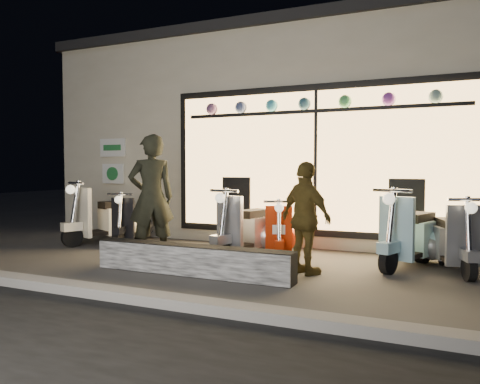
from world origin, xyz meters
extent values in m
plane|color=#383533|center=(0.00, 0.00, 0.00)|extent=(40.00, 40.00, 0.00)
cube|color=slate|center=(0.00, -2.00, 0.06)|extent=(40.00, 0.25, 0.12)
cube|color=beige|center=(0.00, 5.00, 2.00)|extent=(10.00, 6.00, 4.00)
cube|color=black|center=(0.00, 5.00, 4.10)|extent=(10.20, 6.20, 0.20)
cube|color=black|center=(0.80, 1.98, 1.55)|extent=(5.45, 0.06, 2.65)
cube|color=#FFBF6B|center=(0.80, 1.94, 1.55)|extent=(5.20, 0.04, 2.40)
cube|color=black|center=(0.80, 1.90, 2.40)|extent=(4.90, 0.06, 0.06)
cube|color=white|center=(-3.60, 1.96, 1.85)|extent=(0.65, 0.04, 0.38)
cube|color=white|center=(-3.60, 1.96, 1.30)|extent=(0.55, 0.04, 0.42)
cube|color=black|center=(-0.19, -0.65, 0.20)|extent=(2.83, 0.28, 0.40)
cylinder|color=black|center=(-0.20, 0.23, 0.17)|extent=(0.19, 0.36, 0.35)
cylinder|color=black|center=(0.05, 1.23, 0.17)|extent=(0.21, 0.37, 0.35)
cube|color=#AAABAF|center=(-0.15, 0.44, 0.58)|extent=(0.48, 0.19, 0.84)
cube|color=#AAABAF|center=(0.03, 1.13, 0.39)|extent=(0.60, 0.80, 0.47)
cube|color=black|center=(0.00, 1.03, 0.68)|extent=(0.42, 0.63, 0.12)
sphere|color=#FFF2CC|center=(-0.20, 0.22, 0.98)|extent=(0.19, 0.19, 0.15)
cylinder|color=black|center=(0.63, 0.50, 0.15)|extent=(0.19, 0.31, 0.30)
cylinder|color=black|center=(0.32, 1.32, 0.15)|extent=(0.20, 0.32, 0.30)
cube|color=#B32A0B|center=(0.57, 0.67, 0.49)|extent=(0.40, 0.20, 0.72)
cube|color=#B32A0B|center=(0.35, 1.24, 0.33)|extent=(0.56, 0.71, 0.40)
cube|color=black|center=(0.38, 1.16, 0.58)|extent=(0.40, 0.55, 0.11)
sphere|color=#FFF2CC|center=(0.63, 0.49, 0.84)|extent=(0.17, 0.17, 0.13)
cylinder|color=black|center=(-2.46, 0.69, 0.15)|extent=(0.17, 0.32, 0.31)
cylinder|color=black|center=(-2.70, 1.56, 0.15)|extent=(0.19, 0.33, 0.31)
cube|color=black|center=(-2.51, 0.87, 0.51)|extent=(0.42, 0.17, 0.74)
cube|color=black|center=(-2.67, 1.47, 0.34)|extent=(0.53, 0.71, 0.42)
cube|color=black|center=(-2.65, 1.39, 0.60)|extent=(0.38, 0.56, 0.11)
sphere|color=#FFF2CC|center=(-2.45, 0.68, 0.86)|extent=(0.17, 0.17, 0.14)
cylinder|color=black|center=(-3.25, 0.37, 0.19)|extent=(0.25, 0.38, 0.37)
cylinder|color=black|center=(-2.81, 1.37, 0.19)|extent=(0.27, 0.39, 0.37)
cube|color=#F1E6C5|center=(-3.15, 0.58, 0.61)|extent=(0.49, 0.27, 0.90)
cube|color=#F1E6C5|center=(-2.85, 1.27, 0.42)|extent=(0.73, 0.89, 0.50)
cube|color=black|center=(-2.90, 1.17, 0.72)|extent=(0.53, 0.68, 0.13)
sphere|color=#FFF2CC|center=(-3.25, 0.36, 1.04)|extent=(0.22, 0.22, 0.16)
cylinder|color=black|center=(2.19, 0.44, 0.18)|extent=(0.23, 0.38, 0.36)
cylinder|color=black|center=(2.57, 1.44, 0.18)|extent=(0.25, 0.38, 0.36)
cube|color=#91C0CE|center=(2.27, 0.65, 0.60)|extent=(0.49, 0.25, 0.88)
cube|color=#91C0CE|center=(2.54, 1.34, 0.41)|extent=(0.69, 0.86, 0.49)
cube|color=black|center=(2.50, 1.24, 0.70)|extent=(0.49, 0.67, 0.13)
sphere|color=#FFF2CC|center=(2.19, 0.43, 1.01)|extent=(0.21, 0.21, 0.16)
cylinder|color=black|center=(3.17, 0.45, 0.17)|extent=(0.19, 0.35, 0.33)
cylinder|color=black|center=(2.88, 1.38, 0.17)|extent=(0.21, 0.35, 0.33)
cube|color=slate|center=(3.11, 0.64, 0.55)|extent=(0.45, 0.20, 0.80)
cube|color=slate|center=(2.91, 1.29, 0.37)|extent=(0.59, 0.78, 0.45)
cube|color=black|center=(2.94, 1.19, 0.65)|extent=(0.42, 0.60, 0.12)
sphere|color=#FFF2CC|center=(3.17, 0.44, 0.93)|extent=(0.18, 0.18, 0.15)
imported|color=black|center=(-1.32, 0.05, 0.97)|extent=(0.83, 0.83, 1.94)
imported|color=brown|center=(1.18, 0.01, 0.76)|extent=(0.95, 0.78, 1.51)
camera|label=1|loc=(2.90, -6.01, 1.43)|focal=35.00mm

